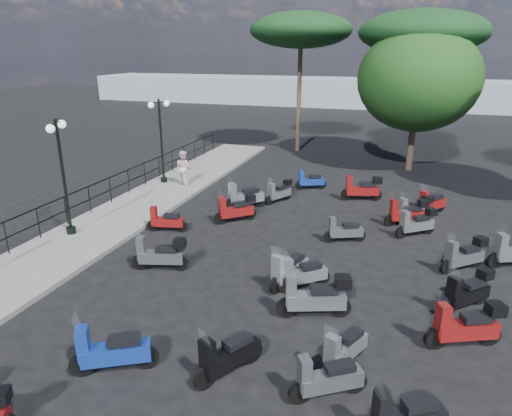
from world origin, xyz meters
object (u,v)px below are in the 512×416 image
(scooter_26, at_px, (467,292))
(scooter_14, at_px, (303,274))
(scooter_17, at_px, (362,189))
(lamp_post_1, at_px, (63,170))
(scooter_13, at_px, (327,379))
(pedestrian_far, at_px, (183,168))
(scooter_4, at_px, (236,209))
(scooter_3, at_px, (166,221))
(scooter_29, at_px, (407,213))
(scooter_15, at_px, (315,297))
(pine_2, at_px, (301,30))
(scooter_10, at_px, (244,197))
(scooter_30, at_px, (414,210))
(scooter_22, at_px, (464,255))
(scooter_20, at_px, (344,350))
(scooter_21, at_px, (466,326))
(scooter_16, at_px, (344,231))
(scooter_11, at_px, (310,181))
(pine_0, at_px, (423,32))
(scooter_2, at_px, (111,352))
(scooter_5, at_px, (279,192))
(scooter_28, at_px, (417,223))
(broadleaf_tree, at_px, (419,80))
(scooter_23, at_px, (431,204))
(lamp_post_2, at_px, (161,136))
(scooter_7, at_px, (228,356))
(scooter_9, at_px, (160,254))
(scooter_8, at_px, (288,270))

(scooter_26, bearing_deg, scooter_14, 48.00)
(scooter_17, bearing_deg, lamp_post_1, 112.89)
(scooter_13, bearing_deg, pedestrian_far, 4.04)
(pedestrian_far, relative_size, scooter_4, 1.19)
(scooter_3, xyz_separation_m, scooter_29, (8.35, 3.38, 0.08))
(scooter_15, bearing_deg, pine_2, -5.06)
(scooter_10, bearing_deg, scooter_30, -127.27)
(scooter_13, relative_size, scooter_22, 1.04)
(scooter_20, relative_size, scooter_21, 0.87)
(scooter_3, relative_size, scooter_16, 1.07)
(scooter_4, xyz_separation_m, scooter_11, (1.82, 5.17, -0.09))
(pine_0, bearing_deg, scooter_30, -88.22)
(scooter_2, bearing_deg, scooter_16, -52.38)
(scooter_30, bearing_deg, pine_2, -4.75)
(lamp_post_1, bearing_deg, scooter_22, -11.74)
(scooter_5, relative_size, scooter_28, 1.02)
(scooter_11, distance_m, scooter_30, 5.56)
(scooter_21, relative_size, scooter_30, 1.22)
(scooter_14, bearing_deg, scooter_28, -71.09)
(scooter_11, bearing_deg, scooter_2, 149.39)
(scooter_10, distance_m, scooter_11, 4.15)
(scooter_11, xyz_separation_m, scooter_13, (3.17, -13.47, 0.02))
(scooter_16, xyz_separation_m, broadleaf_tree, (2.00, 11.21, 4.42))
(scooter_23, distance_m, scooter_26, 7.26)
(scooter_23, bearing_deg, scooter_10, 50.83)
(lamp_post_1, distance_m, scooter_23, 13.94)
(scooter_2, distance_m, pine_2, 23.52)
(lamp_post_2, distance_m, pedestrian_far, 1.85)
(scooter_2, relative_size, scooter_14, 1.26)
(scooter_14, relative_size, pine_2, 0.15)
(broadleaf_tree, bearing_deg, scooter_16, -100.12)
(scooter_13, bearing_deg, scooter_22, -57.31)
(lamp_post_2, relative_size, scooter_14, 3.10)
(pedestrian_far, relative_size, scooter_26, 1.23)
(lamp_post_2, height_order, scooter_21, lamp_post_2)
(scooter_11, xyz_separation_m, scooter_26, (6.02, -9.19, 0.08))
(scooter_2, relative_size, scooter_20, 1.12)
(pedestrian_far, height_order, scooter_7, pedestrian_far)
(lamp_post_2, bearing_deg, pine_0, 58.63)
(scooter_22, bearing_deg, scooter_10, 27.70)
(scooter_5, height_order, scooter_22, scooter_22)
(scooter_9, xyz_separation_m, scooter_13, (5.70, -3.77, -0.07))
(lamp_post_2, bearing_deg, scooter_11, 34.23)
(scooter_10, bearing_deg, scooter_8, 167.66)
(scooter_5, relative_size, scooter_26, 1.04)
(scooter_5, xyz_separation_m, scooter_14, (2.67, -7.16, -0.01))
(scooter_13, xyz_separation_m, pine_2, (-5.77, 21.79, 6.95))
(scooter_3, height_order, scooter_28, scooter_28)
(scooter_4, bearing_deg, scooter_23, -107.64)
(scooter_11, bearing_deg, broadleaf_tree, -65.25)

